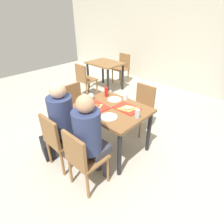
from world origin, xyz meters
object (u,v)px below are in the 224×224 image
Objects in this scene: chair_far_side at (142,105)px; paper_plate_center at (114,99)px; paper_plate_near_edge at (109,117)px; pizza_slice_a at (96,106)px; pizza_slice_b at (128,108)px; chair_near_right at (82,157)px; handbag at (48,147)px; background_table at (105,67)px; background_chair_near at (84,78)px; person_in_red at (64,119)px; chair_left_end at (76,104)px; tray_red_far at (127,108)px; person_in_brown_jacket at (90,135)px; soda_can at (137,114)px; plastic_cup_b at (96,114)px; tray_red_near at (96,106)px; main_table at (112,114)px; background_chair_far at (122,66)px; condiment_bottle at (106,92)px; chair_near_left at (58,138)px; foil_bundle at (91,96)px.

chair_far_side is 3.86× the size of paper_plate_center.
paper_plate_center is at bearing 124.82° from paper_plate_near_edge.
pizza_slice_a and pizza_slice_b have the same top height.
handbag is (-0.87, -0.02, -0.36)m from chair_near_right.
paper_plate_center is at bearing -41.19° from background_table.
background_chair_near is (-1.88, 0.21, 0.00)m from chair_far_side.
paper_plate_center is at bearing 83.24° from person_in_red.
chair_left_end is at bearing -138.78° from chair_far_side.
paper_plate_center is (0.10, 0.87, 0.01)m from person_in_red.
tray_red_far is 0.35m from paper_plate_near_edge.
person_in_brown_jacket is (0.26, -1.44, 0.25)m from chair_far_side.
person_in_brown_jacket is 0.77m from pizza_slice_b.
soda_can is 0.14× the size of background_chair_near.
pizza_slice_b is at bearing 5.92° from chair_left_end.
pizza_slice_a is 0.28m from plastic_cup_b.
paper_plate_center and paper_plate_near_edge have the same top height.
paper_plate_center is 0.63m from soda_can.
chair_left_end is 2.36× the size of tray_red_near.
tray_red_near is at bearing 124.18° from chair_near_right.
paper_plate_center reaches higher than background_table.
person_in_brown_jacket reaches higher than paper_plate_center.
paper_plate_near_edge is at bearing -55.18° from main_table.
soda_can is 3.38m from background_chair_far.
condiment_bottle is at bearing -55.49° from background_chair_far.
pizza_slice_b is (0.05, 0.34, 0.02)m from paper_plate_near_edge.
chair_near_left and background_chair_near have the same top height.
pizza_slice_b is 0.26m from soda_can.
paper_plate_near_edge is at bearing 53.85° from chair_near_left.
condiment_bottle reaches higher than background_chair_near.
plastic_cup_b is 0.12× the size of background_chair_near.
soda_can reaches higher than tray_red_near.
foil_bundle is (-0.70, 0.63, 0.06)m from person_in_brown_jacket.
handbag is 3.52m from background_chair_far.
tray_red_near is at bearing 135.58° from plastic_cup_b.
person_in_brown_jacket is (1.16, -0.65, 0.25)m from chair_left_end.
handbag is (-0.43, -0.65, -0.63)m from pizza_slice_a.
tray_red_far is at bearing 12.88° from foil_bundle.
main_table is 2.87× the size of tray_red_far.
plastic_cup_b is 0.55m from soda_can.
plastic_cup_b is (0.28, 0.44, 0.30)m from chair_near_left.
person_in_red is 3.50× the size of tray_red_near.
soda_can is at bearing 38.23° from handbag.
pizza_slice_a is 0.46m from pizza_slice_b.
person_in_red reaches higher than chair_far_side.
background_chair_near is at bearing 140.10° from chair_near_right.
person_in_brown_jacket is at bearing -79.81° from chair_far_side.
paper_plate_center is 1.80× the size of soda_can.
chair_far_side is 2.10m from background_table.
chair_near_right reaches higher than pizza_slice_b.
foil_bundle is (-0.47, 0.32, 0.00)m from plastic_cup_b.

